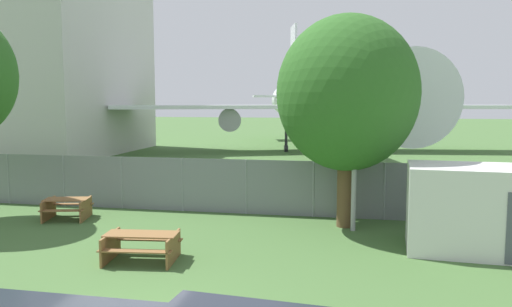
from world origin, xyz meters
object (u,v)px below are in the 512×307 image
object	(u,v)px
portable_cabin	(489,210)
tree_left_of_cabin	(347,94)
picnic_bench_open_grass	(142,244)
airplane	(318,100)
picnic_bench_near_cabin	(67,206)

from	to	relation	value
portable_cabin	tree_left_of_cabin	distance (m)	5.65
picnic_bench_open_grass	tree_left_of_cabin	world-z (taller)	tree_left_of_cabin
airplane	tree_left_of_cabin	size ratio (longest dim) A/B	5.84
picnic_bench_open_grass	tree_left_of_cabin	size ratio (longest dim) A/B	0.29
airplane	portable_cabin	world-z (taller)	airplane
picnic_bench_near_cabin	tree_left_of_cabin	xyz separation A→B (m)	(9.95, 0.85, 4.06)
portable_cabin	picnic_bench_near_cabin	bearing A→B (deg)	178.68
picnic_bench_near_cabin	tree_left_of_cabin	bearing A→B (deg)	4.88
portable_cabin	picnic_bench_open_grass	size ratio (longest dim) A/B	2.20
airplane	picnic_bench_near_cabin	bearing A→B (deg)	-30.75
airplane	tree_left_of_cabin	bearing A→B (deg)	-8.27
picnic_bench_near_cabin	portable_cabin	bearing A→B (deg)	-5.61
portable_cabin	tree_left_of_cabin	world-z (taller)	tree_left_of_cabin
picnic_bench_near_cabin	picnic_bench_open_grass	xyz separation A→B (m)	(4.65, -3.97, 0.01)
portable_cabin	picnic_bench_open_grass	bearing A→B (deg)	-160.10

